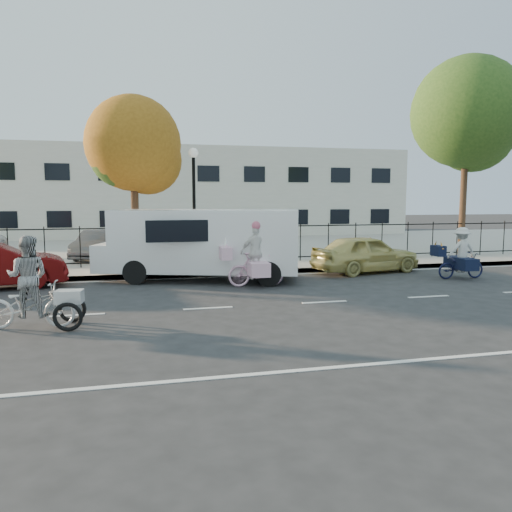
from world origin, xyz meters
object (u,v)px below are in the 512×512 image
object	(u,v)px
unicorn_bike	(255,262)
gold_sedan	(366,254)
lamppost	(194,186)
lot_car_d	(265,240)
zebra_trike	(29,293)
lot_car_c	(98,244)
bull_bike	(460,258)
white_van	(203,242)

from	to	relation	value
unicorn_bike	gold_sedan	size ratio (longest dim) A/B	0.50
lamppost	gold_sedan	distance (m)	6.73
lot_car_d	lamppost	bearing A→B (deg)	-125.60
zebra_trike	lot_car_c	world-z (taller)	zebra_trike
zebra_trike	unicorn_bike	size ratio (longest dim) A/B	1.13
lot_car_d	bull_bike	bearing A→B (deg)	-46.45
white_van	lot_car_c	size ratio (longest dim) A/B	1.93
zebra_trike	lot_car_d	world-z (taller)	zebra_trike
unicorn_bike	lot_car_d	bearing A→B (deg)	-16.28
gold_sedan	lot_car_d	size ratio (longest dim) A/B	1.08
lamppost	lot_car_d	bearing A→B (deg)	42.48
lot_car_c	white_van	bearing A→B (deg)	-43.34
lamppost	lot_car_c	size ratio (longest dim) A/B	1.21
zebra_trike	unicorn_bike	xyz separation A→B (m)	(5.63, 3.63, -0.00)
lamppost	lot_car_d	xyz separation A→B (m)	(3.57, 3.27, -2.34)
lot_car_c	zebra_trike	bearing A→B (deg)	-79.23
white_van	lot_car_d	size ratio (longest dim) A/B	1.88
zebra_trike	white_van	xyz separation A→B (m)	(4.27, 5.13, 0.52)
gold_sedan	lot_car_c	xyz separation A→B (m)	(-9.51, 5.37, 0.06)
white_van	gold_sedan	size ratio (longest dim) A/B	1.74
bull_bike	lot_car_d	xyz separation A→B (m)	(-4.68, 7.60, 0.10)
lot_car_c	bull_bike	bearing A→B (deg)	-17.66
lamppost	lot_car_d	world-z (taller)	lamppost
unicorn_bike	bull_bike	bearing A→B (deg)	-90.95
lamppost	lot_car_c	world-z (taller)	lamppost
lamppost	zebra_trike	size ratio (longest dim) A/B	1.94
zebra_trike	white_van	size ratio (longest dim) A/B	0.32
bull_bike	gold_sedan	distance (m)	3.15
zebra_trike	gold_sedan	size ratio (longest dim) A/B	0.56
lot_car_c	lot_car_d	size ratio (longest dim) A/B	0.97
bull_bike	lot_car_d	bearing A→B (deg)	33.27
bull_bike	unicorn_bike	bearing A→B (deg)	90.04
lamppost	gold_sedan	bearing A→B (deg)	-21.50
white_van	zebra_trike	bearing A→B (deg)	-111.33
gold_sedan	bull_bike	bearing A→B (deg)	-142.14
zebra_trike	unicorn_bike	bearing A→B (deg)	-50.15
white_van	gold_sedan	bearing A→B (deg)	21.64
unicorn_bike	lot_car_c	bearing A→B (deg)	35.35
lamppost	white_van	bearing A→B (deg)	-90.80
zebra_trike	lot_car_c	xyz separation A→B (m)	(0.64, 10.83, 0.00)
unicorn_bike	gold_sedan	xyz separation A→B (m)	(4.52, 1.83, -0.06)
gold_sedan	lot_car_c	distance (m)	10.92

